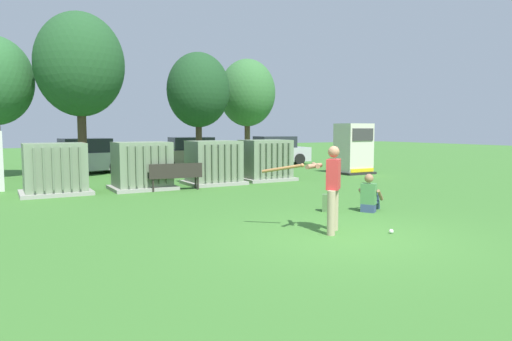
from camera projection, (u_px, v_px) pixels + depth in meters
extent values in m
plane|color=#3D752D|center=(344.00, 236.00, 9.06)|extent=(96.00, 96.00, 0.00)
cube|color=#9E9B93|center=(56.00, 192.00, 14.75)|extent=(2.10, 1.70, 0.12)
cube|color=gray|center=(55.00, 167.00, 14.67)|extent=(1.80, 1.40, 1.50)
cube|color=#63755B|center=(34.00, 170.00, 13.70)|extent=(0.06, 0.12, 1.27)
cube|color=#63755B|center=(44.00, 169.00, 13.83)|extent=(0.06, 0.12, 1.27)
cube|color=#63755B|center=(53.00, 169.00, 13.95)|extent=(0.06, 0.12, 1.27)
cube|color=#63755B|center=(62.00, 169.00, 14.08)|extent=(0.06, 0.12, 1.27)
cube|color=#63755B|center=(71.00, 168.00, 14.20)|extent=(0.06, 0.12, 1.27)
cube|color=#63755B|center=(80.00, 168.00, 14.32)|extent=(0.06, 0.12, 1.27)
cube|color=#9E9B93|center=(142.00, 187.00, 15.96)|extent=(2.10, 1.70, 0.12)
cube|color=gray|center=(142.00, 164.00, 15.89)|extent=(1.80, 1.40, 1.50)
cube|color=#63755B|center=(129.00, 166.00, 14.92)|extent=(0.06, 0.12, 1.27)
cube|color=#63755B|center=(137.00, 166.00, 15.04)|extent=(0.06, 0.12, 1.27)
cube|color=#63755B|center=(144.00, 166.00, 15.16)|extent=(0.06, 0.12, 1.27)
cube|color=#63755B|center=(152.00, 165.00, 15.29)|extent=(0.06, 0.12, 1.27)
cube|color=#63755B|center=(160.00, 165.00, 15.41)|extent=(0.06, 0.12, 1.27)
cube|color=#63755B|center=(167.00, 165.00, 15.54)|extent=(0.06, 0.12, 1.27)
cube|color=#9E9B93|center=(214.00, 182.00, 17.43)|extent=(2.10, 1.70, 0.12)
cube|color=gray|center=(214.00, 161.00, 17.36)|extent=(1.80, 1.40, 1.50)
cube|color=#63755B|center=(206.00, 163.00, 16.38)|extent=(0.06, 0.12, 1.27)
cube|color=#63755B|center=(213.00, 163.00, 16.51)|extent=(0.06, 0.12, 1.27)
cube|color=#63755B|center=(219.00, 162.00, 16.63)|extent=(0.06, 0.12, 1.27)
cube|color=#63755B|center=(225.00, 162.00, 16.76)|extent=(0.06, 0.12, 1.27)
cube|color=#63755B|center=(232.00, 162.00, 16.88)|extent=(0.06, 0.12, 1.27)
cube|color=#63755B|center=(238.00, 162.00, 17.00)|extent=(0.06, 0.12, 1.27)
cube|color=#9E9B93|center=(265.00, 179.00, 18.75)|extent=(2.10, 1.70, 0.12)
cube|color=gray|center=(265.00, 159.00, 18.68)|extent=(1.80, 1.40, 1.50)
cube|color=#63755B|center=(261.00, 160.00, 17.71)|extent=(0.06, 0.12, 1.27)
cube|color=#63755B|center=(267.00, 160.00, 17.83)|extent=(0.06, 0.12, 1.27)
cube|color=#63755B|center=(272.00, 160.00, 17.96)|extent=(0.06, 0.12, 1.27)
cube|color=#63755B|center=(278.00, 160.00, 18.08)|extent=(0.06, 0.12, 1.27)
cube|color=#63755B|center=(284.00, 159.00, 18.20)|extent=(0.06, 0.12, 1.27)
cube|color=#63755B|center=(289.00, 159.00, 18.33)|extent=(0.06, 0.12, 1.27)
cube|color=#262626|center=(353.00, 173.00, 21.43)|extent=(1.60, 1.40, 0.10)
cube|color=beige|center=(353.00, 148.00, 21.33)|extent=(1.40, 1.20, 2.20)
cube|color=#383838|center=(363.00, 135.00, 20.73)|extent=(1.19, 0.04, 0.55)
cube|color=yellow|center=(362.00, 170.00, 20.88)|extent=(1.33, 0.04, 0.16)
cube|color=#2D2823|center=(175.00, 177.00, 15.67)|extent=(1.83, 0.55, 0.05)
cube|color=#2D2823|center=(176.00, 170.00, 15.48)|extent=(1.80, 0.19, 0.44)
cylinder|color=#2D2823|center=(151.00, 185.00, 15.50)|extent=(0.06, 0.06, 0.42)
cylinder|color=#2D2823|center=(196.00, 182.00, 16.13)|extent=(0.06, 0.06, 0.42)
cylinder|color=#2D2823|center=(153.00, 186.00, 15.25)|extent=(0.06, 0.06, 0.42)
cylinder|color=#2D2823|center=(198.00, 183.00, 15.87)|extent=(0.06, 0.06, 0.42)
cylinder|color=tan|center=(331.00, 213.00, 9.07)|extent=(0.16, 0.16, 0.88)
cylinder|color=tan|center=(334.00, 209.00, 9.52)|extent=(0.16, 0.16, 0.88)
cube|color=red|center=(333.00, 174.00, 9.23)|extent=(0.46, 0.45, 0.60)
sphere|color=#9E7051|center=(334.00, 152.00, 9.19)|extent=(0.23, 0.23, 0.23)
cylinder|color=#9E7051|center=(314.00, 166.00, 9.24)|extent=(0.53, 0.30, 0.09)
cylinder|color=#9E7051|center=(316.00, 165.00, 9.41)|extent=(0.33, 0.52, 0.09)
cylinder|color=#A5723F|center=(282.00, 168.00, 9.53)|extent=(0.63, 0.66, 0.21)
sphere|color=#A5723F|center=(302.00, 165.00, 9.40)|extent=(0.08, 0.08, 0.08)
sphere|color=white|center=(391.00, 231.00, 9.24)|extent=(0.09, 0.09, 0.09)
cube|color=#384C75|center=(368.00, 208.00, 11.62)|extent=(0.38, 0.42, 0.20)
cube|color=#4C8C4C|center=(369.00, 194.00, 11.59)|extent=(0.38, 0.42, 0.52)
sphere|color=#9E7051|center=(369.00, 178.00, 11.56)|extent=(0.22, 0.22, 0.22)
cylinder|color=#384C75|center=(367.00, 202.00, 11.86)|extent=(0.45, 0.35, 0.13)
cylinder|color=#384C75|center=(369.00, 200.00, 12.05)|extent=(0.31, 0.26, 0.46)
cylinder|color=#384C75|center=(375.00, 202.00, 11.76)|extent=(0.45, 0.35, 0.13)
cylinder|color=#384C75|center=(377.00, 201.00, 11.96)|extent=(0.31, 0.26, 0.46)
cylinder|color=#9E7051|center=(362.00, 194.00, 11.90)|extent=(0.39, 0.29, 0.32)
cylinder|color=#9E7051|center=(380.00, 195.00, 11.68)|extent=(0.39, 0.29, 0.32)
cube|color=#4C723F|center=(329.00, 203.00, 11.66)|extent=(0.37, 0.36, 0.44)
cube|color=#3D5B33|center=(329.00, 205.00, 11.79)|extent=(0.21, 0.19, 0.22)
cylinder|color=#4C3828|center=(83.00, 144.00, 19.20)|extent=(0.35, 0.35, 2.88)
ellipsoid|color=#235128|center=(80.00, 65.00, 18.90)|extent=(3.54, 3.54, 4.21)
cylinder|color=#4C3828|center=(199.00, 147.00, 22.05)|extent=(0.29, 0.29, 2.39)
ellipsoid|color=#1E4723|center=(198.00, 90.00, 21.80)|extent=(2.94, 2.94, 3.49)
cylinder|color=brown|center=(247.00, 144.00, 25.21)|extent=(0.30, 0.30, 2.46)
ellipsoid|color=#387038|center=(247.00, 93.00, 24.96)|extent=(3.02, 3.02, 3.59)
cube|color=#B2B2B7|center=(82.00, 161.00, 21.37)|extent=(4.36, 2.13, 0.80)
cube|color=#262B33|center=(85.00, 145.00, 21.39)|extent=(2.25, 1.77, 0.64)
cylinder|color=black|center=(57.00, 170.00, 19.95)|extent=(0.66, 0.29, 0.64)
cylinder|color=black|center=(48.00, 167.00, 21.33)|extent=(0.66, 0.29, 0.64)
cylinder|color=black|center=(117.00, 167.00, 21.45)|extent=(0.66, 0.29, 0.64)
cylinder|color=black|center=(105.00, 164.00, 22.83)|extent=(0.66, 0.29, 0.64)
cube|color=gray|center=(189.00, 157.00, 24.24)|extent=(4.33, 2.06, 0.80)
cube|color=#262B33|center=(191.00, 143.00, 24.23)|extent=(2.23, 1.74, 0.64)
cylinder|color=black|center=(168.00, 164.00, 22.96)|extent=(0.66, 0.27, 0.64)
cylinder|color=black|center=(160.00, 162.00, 24.50)|extent=(0.66, 0.27, 0.64)
cylinder|color=black|center=(218.00, 162.00, 24.02)|extent=(0.66, 0.27, 0.64)
cylinder|color=black|center=(207.00, 160.00, 25.57)|extent=(0.66, 0.27, 0.64)
cube|color=#B2B2B7|center=(272.00, 154.00, 26.81)|extent=(4.32, 2.02, 0.80)
cube|color=#262B33|center=(275.00, 142.00, 26.81)|extent=(2.22, 1.72, 0.64)
cylinder|color=black|center=(258.00, 160.00, 25.53)|extent=(0.66, 0.27, 0.64)
cylinder|color=black|center=(246.00, 159.00, 27.06)|extent=(0.66, 0.27, 0.64)
cylinder|color=black|center=(299.00, 159.00, 26.61)|extent=(0.66, 0.27, 0.64)
cylinder|color=black|center=(285.00, 157.00, 28.15)|extent=(0.66, 0.27, 0.64)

